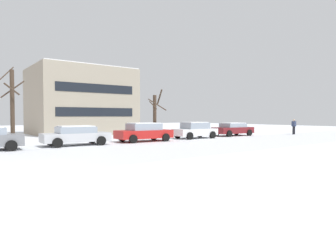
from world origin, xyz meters
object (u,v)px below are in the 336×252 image
(parked_car_white, at_px, (195,130))
(pedestrian_crossing, at_px, (294,125))
(parked_car_red, at_px, (144,132))
(parked_car_silver, at_px, (76,135))
(parked_car_maroon, at_px, (233,129))

(parked_car_white, xyz_separation_m, pedestrian_crossing, (12.72, -2.10, 0.23))
(parked_car_red, bearing_deg, parked_car_silver, 178.97)
(parked_car_red, height_order, parked_car_white, parked_car_red)
(parked_car_silver, distance_m, pedestrian_crossing, 23.73)
(parked_car_silver, relative_size, parked_car_red, 1.00)
(parked_car_white, bearing_deg, parked_car_maroon, 2.89)
(parked_car_red, xyz_separation_m, parked_car_white, (5.45, 0.03, -0.01))
(parked_car_silver, height_order, pedestrian_crossing, pedestrian_crossing)
(parked_car_silver, relative_size, parked_car_maroon, 1.01)
(parked_car_maroon, distance_m, pedestrian_crossing, 7.66)
(parked_car_white, height_order, parked_car_maroon, parked_car_white)
(parked_car_white, bearing_deg, parked_car_red, -179.73)
(parked_car_red, xyz_separation_m, pedestrian_crossing, (18.18, -2.08, 0.23))
(parked_car_silver, bearing_deg, pedestrian_crossing, -5.26)
(parked_car_silver, height_order, parked_car_maroon, parked_car_silver)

